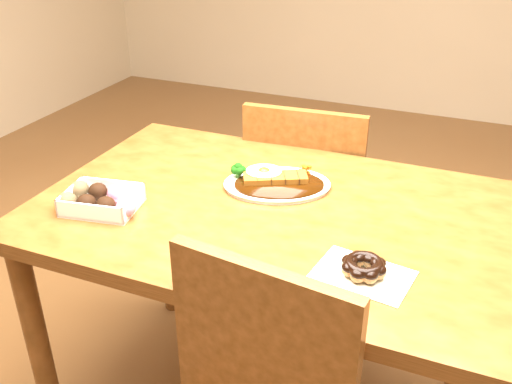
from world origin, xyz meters
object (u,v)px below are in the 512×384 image
at_px(chair_far, 309,202).
at_px(katsu_curry_plate, 275,182).
at_px(donut_box, 100,199).
at_px(pon_de_ring, 364,267).
at_px(table, 270,239).

height_order(chair_far, katsu_curry_plate, chair_far).
bearing_deg(donut_box, pon_de_ring, -2.14).
height_order(donut_box, pon_de_ring, donut_box).
height_order(chair_far, donut_box, chair_far).
height_order(table, katsu_curry_plate, katsu_curry_plate).
distance_m(chair_far, pon_de_ring, 0.86).
relative_size(table, donut_box, 5.50).
height_order(table, chair_far, chair_far).
height_order(table, donut_box, donut_box).
bearing_deg(chair_far, katsu_curry_plate, 89.40).
relative_size(katsu_curry_plate, donut_box, 1.57).
distance_m(chair_far, donut_box, 0.84).
height_order(chair_far, pon_de_ring, chair_far).
relative_size(katsu_curry_plate, pon_de_ring, 1.58).
xyz_separation_m(chair_far, donut_box, (-0.34, -0.71, 0.30)).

